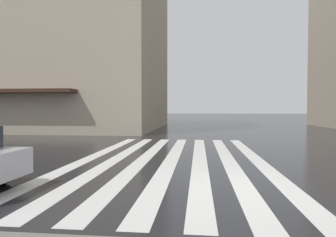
% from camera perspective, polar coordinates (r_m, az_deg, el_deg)
% --- Properties ---
extents(ground_plane, '(220.00, 220.00, 0.00)m').
position_cam_1_polar(ground_plane, '(6.96, 12.90, -13.22)').
color(ground_plane, black).
extents(zebra_crossing, '(13.00, 6.50, 0.01)m').
position_cam_1_polar(zebra_crossing, '(10.87, 0.82, -7.68)').
color(zebra_crossing, silver).
rests_on(zebra_crossing, ground_plane).
extents(haussmann_block_mid, '(17.28, 29.17, 20.66)m').
position_cam_1_polar(haussmann_block_mid, '(33.85, -28.26, 15.85)').
color(haussmann_block_mid, tan).
rests_on(haussmann_block_mid, ground_plane).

